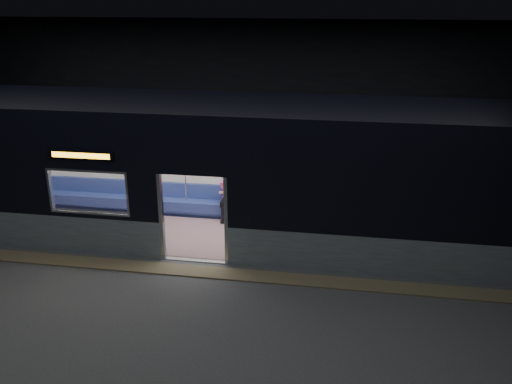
# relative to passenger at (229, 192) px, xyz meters

# --- Properties ---
(station_floor) EXTENTS (24.00, 14.00, 0.01)m
(station_floor) POSITION_rel_passenger_xyz_m (-0.26, -3.55, -0.77)
(station_floor) COLOR #47494C
(station_floor) RESTS_ON ground
(station_envelope) EXTENTS (24.00, 14.00, 5.00)m
(station_envelope) POSITION_rel_passenger_xyz_m (-0.26, -3.55, 2.90)
(station_envelope) COLOR black
(station_envelope) RESTS_ON station_floor
(tactile_strip) EXTENTS (22.80, 0.50, 0.03)m
(tactile_strip) POSITION_rel_passenger_xyz_m (-0.26, -3.00, -0.75)
(tactile_strip) COLOR #8C7F59
(tactile_strip) RESTS_ON station_floor
(metro_car) EXTENTS (18.00, 3.04, 3.35)m
(metro_car) POSITION_rel_passenger_xyz_m (-0.26, -1.00, 1.08)
(metro_car) COLOR #93A6AF
(metro_car) RESTS_ON station_floor
(passenger) EXTENTS (0.38, 0.64, 1.29)m
(passenger) POSITION_rel_passenger_xyz_m (0.00, 0.00, 0.00)
(passenger) COLOR black
(passenger) RESTS_ON metro_car
(handbag) EXTENTS (0.30, 0.27, 0.12)m
(handbag) POSITION_rel_passenger_xyz_m (0.01, -0.20, -0.11)
(handbag) COLOR black
(handbag) RESTS_ON passenger
(transit_map) EXTENTS (0.96, 0.03, 0.62)m
(transit_map) POSITION_rel_passenger_xyz_m (1.59, 0.31, 0.70)
(transit_map) COLOR white
(transit_map) RESTS_ON metro_car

